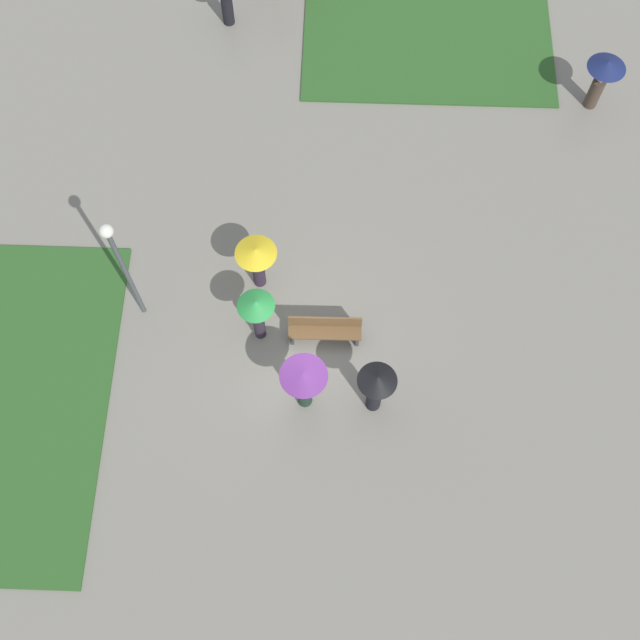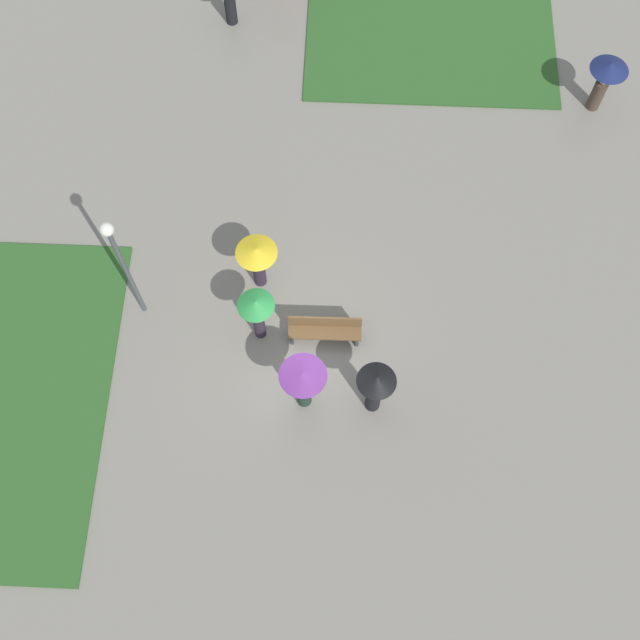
% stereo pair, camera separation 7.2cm
% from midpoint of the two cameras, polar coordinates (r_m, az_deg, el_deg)
% --- Properties ---
extents(ground_plane, '(90.00, 90.00, 0.00)m').
position_cam_midpoint_polar(ground_plane, '(20.31, -1.76, -2.37)').
color(ground_plane, gray).
extents(lawn_patch_far, '(7.58, 7.61, 0.06)m').
position_cam_midpoint_polar(lawn_patch_far, '(27.06, 7.51, 21.21)').
color(lawn_patch_far, '#2D5B26').
rests_on(lawn_patch_far, ground_plane).
extents(park_bench, '(1.84, 0.44, 0.90)m').
position_cam_midpoint_polar(park_bench, '(20.05, 0.25, -0.62)').
color(park_bench, brown).
rests_on(park_bench, ground_plane).
extents(lamp_post, '(0.32, 0.32, 4.20)m').
position_cam_midpoint_polar(lamp_post, '(18.91, -14.12, 4.12)').
color(lamp_post, '#474C51').
rests_on(lamp_post, ground_plane).
extents(crowd_person_yellow, '(1.05, 1.05, 1.73)m').
position_cam_midpoint_polar(crowd_person_yellow, '(20.10, -4.62, 4.35)').
color(crowd_person_yellow, '#2D2333').
rests_on(crowd_person_yellow, ground_plane).
extents(crowd_person_black, '(0.93, 0.93, 1.94)m').
position_cam_midpoint_polar(crowd_person_black, '(18.67, 3.90, -4.76)').
color(crowd_person_black, black).
rests_on(crowd_person_black, ground_plane).
extents(crowd_person_purple, '(1.12, 1.12, 1.95)m').
position_cam_midpoint_polar(crowd_person_purple, '(18.61, -1.26, -4.42)').
color(crowd_person_purple, '#1E3328').
rests_on(crowd_person_purple, ground_plane).
extents(crowd_person_green, '(0.92, 0.92, 1.88)m').
position_cam_midpoint_polar(crowd_person_green, '(19.36, -4.61, 0.57)').
color(crowd_person_green, '#2D2333').
rests_on(crowd_person_green, ground_plane).
extents(lone_walker_near_lawn, '(1.08, 1.08, 1.79)m').
position_cam_midpoint_polar(lone_walker_near_lawn, '(24.66, 19.40, 16.12)').
color(lone_walker_near_lawn, '#47382D').
rests_on(lone_walker_near_lawn, ground_plane).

